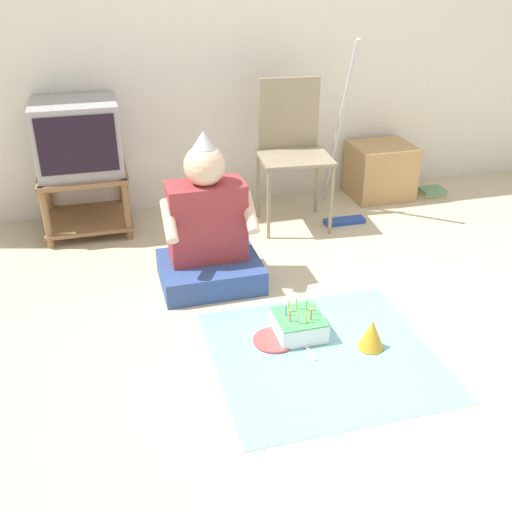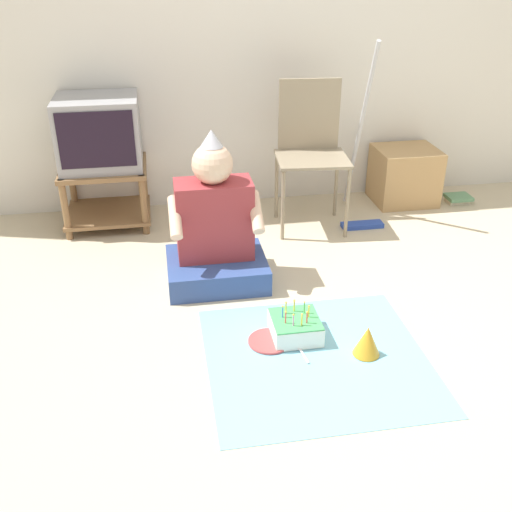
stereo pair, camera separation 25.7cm
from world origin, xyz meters
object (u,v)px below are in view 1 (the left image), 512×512
(cardboard_box_stack, at_px, (380,171))
(dust_mop, at_px, (341,169))
(birthday_cake, at_px, (299,325))
(person_seated, at_px, (208,234))
(book_pile, at_px, (432,192))
(paper_plate, at_px, (274,340))
(tv, at_px, (77,137))
(party_hat_blue, at_px, (372,334))
(folding_chair, at_px, (292,142))

(cardboard_box_stack, relative_size, dust_mop, 0.36)
(cardboard_box_stack, relative_size, birthday_cake, 1.88)
(dust_mop, distance_m, person_seated, 1.22)
(book_pile, relative_size, paper_plate, 0.85)
(tv, relative_size, book_pile, 2.93)
(cardboard_box_stack, bearing_deg, tv, -179.38)
(dust_mop, xyz_separation_m, paper_plate, (-0.86, -1.30, -0.34))
(party_hat_blue, bearing_deg, book_pile, 52.37)
(cardboard_box_stack, bearing_deg, person_seated, -148.23)
(birthday_cake, bearing_deg, party_hat_blue, -33.05)
(book_pile, xyz_separation_m, person_seated, (-1.88, -0.82, 0.26))
(tv, xyz_separation_m, party_hat_blue, (1.25, -1.72, -0.55))
(tv, height_order, person_seated, person_seated)
(dust_mop, bearing_deg, folding_chair, 173.06)
(person_seated, xyz_separation_m, birthday_cake, (0.31, -0.64, -0.23))
(cardboard_box_stack, height_order, dust_mop, dust_mop)
(folding_chair, relative_size, dust_mop, 0.79)
(book_pile, height_order, party_hat_blue, party_hat_blue)
(tv, xyz_separation_m, folding_chair, (1.34, -0.22, -0.08))
(cardboard_box_stack, xyz_separation_m, paper_plate, (-1.30, -1.58, -0.19))
(tv, bearing_deg, book_pile, -1.78)
(birthday_cake, bearing_deg, paper_plate, -168.44)
(book_pile, xyz_separation_m, paper_plate, (-1.70, -1.48, -0.02))
(birthday_cake, bearing_deg, cardboard_box_stack, 53.05)
(tv, distance_m, cardboard_box_stack, 2.16)
(dust_mop, xyz_separation_m, birthday_cake, (-0.73, -1.27, -0.29))
(cardboard_box_stack, xyz_separation_m, book_pile, (0.40, -0.10, -0.17))
(folding_chair, height_order, dust_mop, dust_mop)
(folding_chair, distance_m, cardboard_box_stack, 0.89)
(cardboard_box_stack, xyz_separation_m, dust_mop, (-0.44, -0.28, 0.15))
(folding_chair, relative_size, cardboard_box_stack, 2.17)
(dust_mop, height_order, paper_plate, dust_mop)
(person_seated, distance_m, paper_plate, 0.74)
(tv, height_order, party_hat_blue, tv)
(cardboard_box_stack, xyz_separation_m, party_hat_blue, (-0.87, -1.75, -0.12))
(paper_plate, bearing_deg, folding_chair, 68.80)
(person_seated, bearing_deg, dust_mop, 31.34)
(birthday_cake, xyz_separation_m, party_hat_blue, (0.30, -0.19, 0.02))
(tv, bearing_deg, party_hat_blue, -54.13)
(tv, relative_size, dust_mop, 0.43)
(dust_mop, height_order, birthday_cake, dust_mop)
(folding_chair, xyz_separation_m, book_pile, (1.18, 0.14, -0.52))
(folding_chair, bearing_deg, tv, 170.78)
(dust_mop, relative_size, birthday_cake, 5.18)
(party_hat_blue, distance_m, paper_plate, 0.46)
(folding_chair, bearing_deg, birthday_cake, -106.47)
(tv, distance_m, dust_mop, 1.72)
(book_pile, xyz_separation_m, party_hat_blue, (-1.27, -1.65, 0.05))
(person_seated, bearing_deg, tv, 125.45)
(dust_mop, bearing_deg, person_seated, -148.66)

